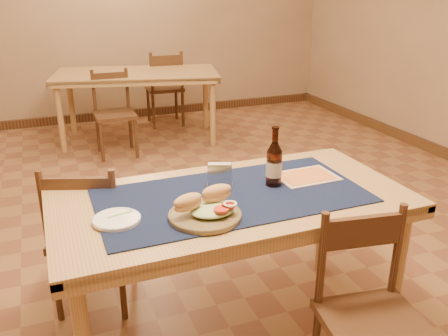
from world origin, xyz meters
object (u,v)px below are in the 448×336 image
object	(u,v)px
sandwich_plate	(206,210)
beer_bottle	(274,164)
main_table	(232,212)
napkin_holder	(220,175)
chair_main_far	(90,233)
back_table	(137,80)
chair_main_near	(372,316)

from	to	relation	value
sandwich_plate	beer_bottle	size ratio (longest dim) A/B	1.05
main_table	napkin_holder	world-z (taller)	napkin_holder
chair_main_far	beer_bottle	size ratio (longest dim) A/B	2.96
napkin_holder	beer_bottle	bearing A→B (deg)	-20.90
back_table	chair_main_far	bearing A→B (deg)	-106.64
chair_main_near	beer_bottle	size ratio (longest dim) A/B	2.93
chair_main_far	chair_main_near	xyz separation A→B (m)	(0.94, -1.07, -0.00)
chair_main_far	beer_bottle	xyz separation A→B (m)	(0.82, -0.44, 0.42)
chair_main_far	sandwich_plate	bearing A→B (deg)	-56.35
back_table	beer_bottle	xyz separation A→B (m)	(-0.03, -3.29, 0.19)
sandwich_plate	napkin_holder	xyz separation A→B (m)	(0.17, 0.28, 0.02)
main_table	sandwich_plate	bearing A→B (deg)	-138.42
main_table	back_table	distance (m)	3.34
main_table	sandwich_plate	world-z (taller)	sandwich_plate
main_table	chair_main_far	distance (m)	0.79
back_table	chair_main_far	xyz separation A→B (m)	(-0.85, -2.86, -0.23)
main_table	beer_bottle	distance (m)	0.30
chair_main_far	sandwich_plate	distance (m)	0.83
chair_main_near	napkin_holder	xyz separation A→B (m)	(-0.36, 0.72, 0.37)
back_table	sandwich_plate	xyz separation A→B (m)	(-0.43, -3.49, 0.12)
main_table	napkin_holder	bearing A→B (deg)	95.50
main_table	back_table	xyz separation A→B (m)	(0.26, 3.33, 0.00)
main_table	beer_bottle	xyz separation A→B (m)	(0.22, 0.03, 0.19)
back_table	chair_main_far	size ratio (longest dim) A/B	2.22
back_table	napkin_holder	size ratio (longest dim) A/B	14.43
main_table	back_table	bearing A→B (deg)	85.62
chair_main_far	napkin_holder	world-z (taller)	napkin_holder
chair_main_far	napkin_holder	bearing A→B (deg)	-30.43
main_table	chair_main_near	size ratio (longest dim) A/B	1.92
main_table	chair_main_far	size ratio (longest dim) A/B	1.90
sandwich_plate	beer_bottle	bearing A→B (deg)	25.64
back_table	chair_main_far	world-z (taller)	chair_main_far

